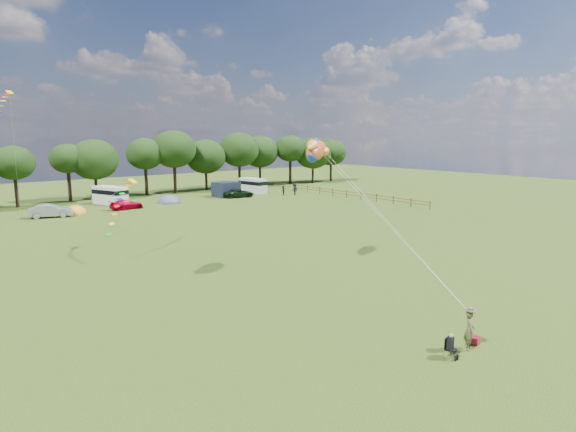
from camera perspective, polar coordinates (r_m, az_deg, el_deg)
ground_plane at (r=29.65m, az=9.97°, el=-9.70°), size 180.00×180.00×0.00m
tree_line at (r=77.88m, az=-19.34°, el=6.70°), size 102.98×10.98×10.27m
fence at (r=75.46m, az=6.11°, el=2.81°), size 0.12×33.12×1.20m
car_b at (r=63.16m, az=-26.33°, el=0.56°), size 4.76×2.89×1.58m
car_c at (r=66.20m, az=-18.60°, el=1.30°), size 4.27×2.07×1.24m
car_d at (r=74.78m, az=-5.89°, el=2.72°), size 5.28×3.34×1.33m
campervan_c at (r=71.60m, az=-20.32°, el=2.39°), size 3.79×5.54×2.50m
campervan_d at (r=80.32m, az=-4.18°, el=3.68°), size 2.76×5.16×2.41m
tent_orange at (r=64.91m, az=-23.82°, el=0.28°), size 2.57×2.82×2.01m
tent_greyblue at (r=70.53m, az=-13.92°, el=1.53°), size 3.20×3.50×2.38m
awning_navy at (r=76.12m, az=-7.35°, el=3.18°), size 3.99×3.40×2.28m
kite_flyer at (r=24.07m, az=20.71°, el=-12.53°), size 0.81×0.79×1.88m
camp_chair at (r=23.05m, az=18.64°, el=-14.09°), size 0.54×0.54×1.15m
kite_bag at (r=25.05m, az=21.33°, el=-13.56°), size 0.54×0.41×0.35m
fish_kite at (r=34.95m, az=3.22°, el=7.73°), size 3.72×2.84×2.02m
streamer_kite_a at (r=46.01m, az=-30.90°, el=10.43°), size 3.27×5.40×5.73m
streamer_kite_b at (r=41.55m, az=-18.95°, el=2.14°), size 4.36×4.68×3.82m
walker_a at (r=76.71m, az=-0.62°, el=3.01°), size 0.84×0.83×1.50m
walker_b at (r=77.04m, az=0.78°, el=3.17°), size 1.27×0.75×1.85m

